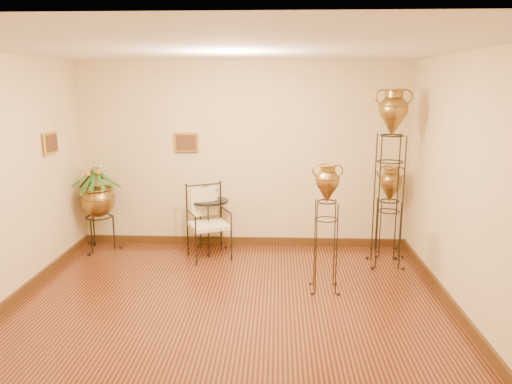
{
  "coord_description": "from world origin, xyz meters",
  "views": [
    {
      "loc": [
        0.53,
        -4.96,
        2.46
      ],
      "look_at": [
        0.25,
        1.3,
        1.1
      ],
      "focal_mm": 35.0,
      "sensor_mm": 36.0,
      "label": 1
    }
  ],
  "objects_px": {
    "planter_urn": "(97,196)",
    "amphora_mid": "(326,227)",
    "amphora_tall": "(389,177)",
    "armchair": "(209,223)",
    "side_table": "(210,225)"
  },
  "relations": [
    {
      "from": "armchair",
      "to": "side_table",
      "type": "bearing_deg",
      "value": 70.35
    },
    {
      "from": "planter_urn",
      "to": "amphora_mid",
      "type": "bearing_deg",
      "value": -23.0
    },
    {
      "from": "planter_urn",
      "to": "armchair",
      "type": "xyz_separation_m",
      "value": [
        1.7,
        -0.3,
        -0.3
      ]
    },
    {
      "from": "planter_urn",
      "to": "side_table",
      "type": "height_order",
      "value": "planter_urn"
    },
    {
      "from": "amphora_tall",
      "to": "armchair",
      "type": "height_order",
      "value": "amphora_tall"
    },
    {
      "from": "amphora_tall",
      "to": "planter_urn",
      "type": "xyz_separation_m",
      "value": [
        -4.18,
        0.46,
        -0.41
      ]
    },
    {
      "from": "amphora_tall",
      "to": "side_table",
      "type": "relative_size",
      "value": 2.45
    },
    {
      "from": "planter_urn",
      "to": "armchair",
      "type": "height_order",
      "value": "planter_urn"
    },
    {
      "from": "planter_urn",
      "to": "side_table",
      "type": "bearing_deg",
      "value": 0.03
    },
    {
      "from": "planter_urn",
      "to": "side_table",
      "type": "distance_m",
      "value": 1.73
    },
    {
      "from": "amphora_mid",
      "to": "side_table",
      "type": "xyz_separation_m",
      "value": [
        -1.58,
        1.38,
        -0.38
      ]
    },
    {
      "from": "amphora_tall",
      "to": "planter_urn",
      "type": "bearing_deg",
      "value": 173.78
    },
    {
      "from": "amphora_mid",
      "to": "side_table",
      "type": "bearing_deg",
      "value": 138.79
    },
    {
      "from": "side_table",
      "to": "amphora_tall",
      "type": "bearing_deg",
      "value": -10.35
    },
    {
      "from": "amphora_tall",
      "to": "side_table",
      "type": "height_order",
      "value": "amphora_tall"
    }
  ]
}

